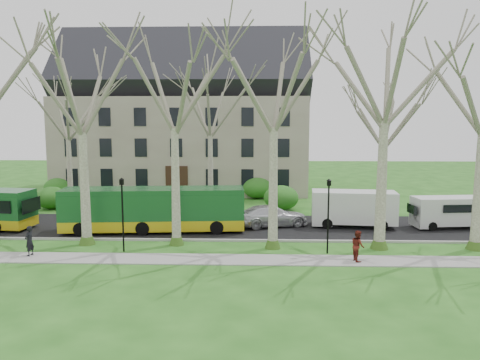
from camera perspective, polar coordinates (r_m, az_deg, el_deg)
name	(u,v)px	position (r m, az deg, el deg)	size (l,w,h in m)	color
ground	(226,248)	(28.80, -1.73, -8.26)	(120.00, 120.00, 0.00)	#255C1A
sidewalk	(223,259)	(26.40, -2.08, -9.66)	(70.00, 2.00, 0.06)	gray
road	(231,227)	(34.11, -1.15, -5.71)	(80.00, 8.00, 0.06)	black
curb	(227,240)	(30.23, -1.55, -7.36)	(80.00, 0.25, 0.14)	#A5A39E
building	(185,117)	(52.25, -6.74, 7.69)	(26.50, 12.20, 16.00)	gray
tree_row_verge	(226,132)	(28.04, -1.75, 5.82)	(49.00, 7.00, 14.00)	gray
tree_row_far	(218,141)	(38.84, -2.72, 4.79)	(33.00, 7.00, 12.00)	gray
lamp_row	(225,209)	(27.23, -1.88, -3.61)	(36.22, 0.22, 4.30)	black
hedges	(184,194)	(42.71, -6.82, -1.76)	(30.60, 8.60, 2.00)	#265618
bus_follow	(154,209)	(32.93, -10.47, -3.50)	(12.41, 2.58, 3.10)	#175123
sedan	(272,216)	(34.12, 3.93, -4.37)	(2.12, 5.22, 1.51)	silver
van_a	(354,209)	(34.74, 13.67, -3.45)	(5.92, 2.15, 2.59)	silver
van_b	(449,212)	(36.61, 24.14, -3.64)	(5.09, 1.85, 2.22)	silver
pedestrian_a	(29,241)	(29.34, -24.30, -6.77)	(0.63, 0.41, 1.72)	black
pedestrian_b	(358,246)	(26.62, 14.17, -7.77)	(0.83, 0.64, 1.70)	maroon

